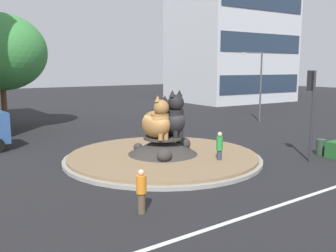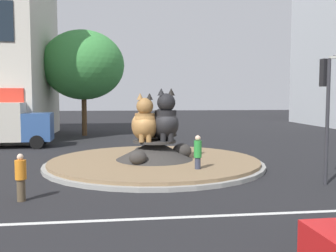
{
  "view_description": "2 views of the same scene",
  "coord_description": "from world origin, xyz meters",
  "px_view_note": "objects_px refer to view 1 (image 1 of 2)",
  "views": [
    {
      "loc": [
        -11.18,
        -16.24,
        4.96
      ],
      "look_at": [
        0.56,
        0.29,
        1.78
      ],
      "focal_mm": 39.43,
      "sensor_mm": 36.0,
      "label": 1
    },
    {
      "loc": [
        -1.71,
        -18.32,
        3.37
      ],
      "look_at": [
        0.98,
        2.35,
        1.79
      ],
      "focal_mm": 40.08,
      "sensor_mm": 36.0,
      "label": 2
    }
  ],
  "objects_px": {
    "cat_statue_black": "(170,119)",
    "traffic_light_mast": "(311,99)",
    "cat_statue_tabby": "(157,122)",
    "litter_bin": "(321,147)",
    "streetlight_arm": "(258,81)",
    "broadleaf_tree_behind_island": "(1,52)",
    "pedestrian_green_shirt": "(220,148)",
    "pedestrian_orange_shirt": "(141,190)"
  },
  "relations": [
    {
      "from": "traffic_light_mast",
      "to": "streetlight_arm",
      "type": "bearing_deg",
      "value": -47.55
    },
    {
      "from": "traffic_light_mast",
      "to": "litter_bin",
      "type": "xyz_separation_m",
      "value": [
        1.98,
        0.48,
        -2.94
      ]
    },
    {
      "from": "cat_statue_black",
      "to": "traffic_light_mast",
      "type": "bearing_deg",
      "value": 46.57
    },
    {
      "from": "pedestrian_orange_shirt",
      "to": "cat_statue_tabby",
      "type": "bearing_deg",
      "value": 96.97
    },
    {
      "from": "pedestrian_green_shirt",
      "to": "litter_bin",
      "type": "height_order",
      "value": "pedestrian_green_shirt"
    },
    {
      "from": "cat_statue_black",
      "to": "streetlight_arm",
      "type": "xyz_separation_m",
      "value": [
        14.79,
        6.73,
        1.62
      ]
    },
    {
      "from": "streetlight_arm",
      "to": "cat_statue_black",
      "type": "bearing_deg",
      "value": 34.55
    },
    {
      "from": "streetlight_arm",
      "to": "broadleaf_tree_behind_island",
      "type": "bearing_deg",
      "value": -13.79
    },
    {
      "from": "pedestrian_green_shirt",
      "to": "broadleaf_tree_behind_island",
      "type": "bearing_deg",
      "value": -168.31
    },
    {
      "from": "pedestrian_orange_shirt",
      "to": "litter_bin",
      "type": "distance_m",
      "value": 13.12
    },
    {
      "from": "pedestrian_green_shirt",
      "to": "litter_bin",
      "type": "distance_m",
      "value": 6.75
    },
    {
      "from": "cat_statue_tabby",
      "to": "cat_statue_black",
      "type": "xyz_separation_m",
      "value": [
        1.0,
        0.18,
        0.09
      ]
    },
    {
      "from": "cat_statue_tabby",
      "to": "traffic_light_mast",
      "type": "distance_m",
      "value": 8.21
    },
    {
      "from": "cat_statue_tabby",
      "to": "cat_statue_black",
      "type": "relative_size",
      "value": 0.88
    },
    {
      "from": "pedestrian_orange_shirt",
      "to": "streetlight_arm",
      "type": "bearing_deg",
      "value": 76.84
    },
    {
      "from": "litter_bin",
      "to": "cat_statue_black",
      "type": "bearing_deg",
      "value": 150.24
    },
    {
      "from": "cat_statue_black",
      "to": "litter_bin",
      "type": "distance_m",
      "value": 8.96
    },
    {
      "from": "pedestrian_orange_shirt",
      "to": "traffic_light_mast",
      "type": "bearing_deg",
      "value": 50.07
    },
    {
      "from": "cat_statue_tabby",
      "to": "streetlight_arm",
      "type": "distance_m",
      "value": 17.32
    },
    {
      "from": "cat_statue_tabby",
      "to": "traffic_light_mast",
      "type": "height_order",
      "value": "traffic_light_mast"
    },
    {
      "from": "pedestrian_green_shirt",
      "to": "pedestrian_orange_shirt",
      "type": "bearing_deg",
      "value": -72.47
    },
    {
      "from": "broadleaf_tree_behind_island",
      "to": "streetlight_arm",
      "type": "bearing_deg",
      "value": -23.88
    },
    {
      "from": "traffic_light_mast",
      "to": "streetlight_arm",
      "type": "xyz_separation_m",
      "value": [
        9.15,
        11.56,
        0.44
      ]
    },
    {
      "from": "broadleaf_tree_behind_island",
      "to": "cat_statue_tabby",
      "type": "bearing_deg",
      "value": -74.71
    },
    {
      "from": "cat_statue_black",
      "to": "broadleaf_tree_behind_island",
      "type": "height_order",
      "value": "broadleaf_tree_behind_island"
    },
    {
      "from": "traffic_light_mast",
      "to": "broadleaf_tree_behind_island",
      "type": "relative_size",
      "value": 0.52
    },
    {
      "from": "cat_statue_tabby",
      "to": "broadleaf_tree_behind_island",
      "type": "bearing_deg",
      "value": -163.08
    },
    {
      "from": "cat_statue_tabby",
      "to": "litter_bin",
      "type": "relative_size",
      "value": 2.57
    },
    {
      "from": "streetlight_arm",
      "to": "litter_bin",
      "type": "height_order",
      "value": "streetlight_arm"
    },
    {
      "from": "traffic_light_mast",
      "to": "litter_bin",
      "type": "relative_size",
      "value": 5.39
    },
    {
      "from": "cat_statue_tabby",
      "to": "litter_bin",
      "type": "distance_m",
      "value": 9.73
    },
    {
      "from": "cat_statue_tabby",
      "to": "pedestrian_orange_shirt",
      "type": "height_order",
      "value": "cat_statue_tabby"
    },
    {
      "from": "traffic_light_mast",
      "to": "broadleaf_tree_behind_island",
      "type": "xyz_separation_m",
      "value": [
        -10.96,
        20.47,
        2.83
      ]
    },
    {
      "from": "broadleaf_tree_behind_island",
      "to": "pedestrian_orange_shirt",
      "type": "bearing_deg",
      "value": -90.24
    },
    {
      "from": "cat_statue_tabby",
      "to": "broadleaf_tree_behind_island",
      "type": "height_order",
      "value": "broadleaf_tree_behind_island"
    },
    {
      "from": "streetlight_arm",
      "to": "traffic_light_mast",
      "type": "bearing_deg",
      "value": 61.74
    },
    {
      "from": "cat_statue_tabby",
      "to": "litter_bin",
      "type": "height_order",
      "value": "cat_statue_tabby"
    },
    {
      "from": "pedestrian_orange_shirt",
      "to": "broadleaf_tree_behind_island",
      "type": "bearing_deg",
      "value": 134.74
    },
    {
      "from": "broadleaf_tree_behind_island",
      "to": "pedestrian_green_shirt",
      "type": "bearing_deg",
      "value": -70.84
    },
    {
      "from": "cat_statue_black",
      "to": "pedestrian_green_shirt",
      "type": "bearing_deg",
      "value": 18.33
    },
    {
      "from": "cat_statue_tabby",
      "to": "litter_bin",
      "type": "bearing_deg",
      "value": 65.77
    },
    {
      "from": "broadleaf_tree_behind_island",
      "to": "pedestrian_orange_shirt",
      "type": "relative_size",
      "value": 5.94
    }
  ]
}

